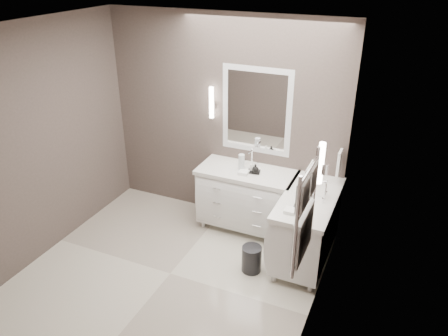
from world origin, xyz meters
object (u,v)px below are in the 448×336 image
at_px(vanity_right, 307,224).
at_px(towel_ladder, 304,218).
at_px(vanity_back, 247,196).
at_px(waste_bin, 252,259).

xyz_separation_m(vanity_right, towel_ladder, (0.23, -1.30, 0.91)).
xyz_separation_m(vanity_back, vanity_right, (0.88, -0.33, 0.00)).
height_order(vanity_back, towel_ladder, towel_ladder).
bearing_deg(towel_ladder, vanity_right, 99.84).
distance_m(vanity_right, towel_ladder, 1.60).
distance_m(towel_ladder, waste_bin, 1.66).
bearing_deg(vanity_right, towel_ladder, -80.16).
bearing_deg(vanity_back, towel_ladder, -55.90).
distance_m(vanity_back, towel_ladder, 2.16).
height_order(vanity_back, vanity_right, same).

